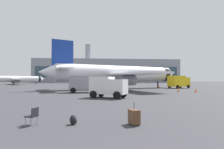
{
  "coord_description": "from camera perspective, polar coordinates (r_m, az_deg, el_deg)",
  "views": [
    {
      "loc": [
        -0.06,
        -2.13,
        2.24
      ],
      "look_at": [
        2.05,
        24.37,
        3.0
      ],
      "focal_mm": 28.63,
      "sensor_mm": 36.0,
      "label": 1
    }
  ],
  "objects": [
    {
      "name": "airplane_at_gate",
      "position": [
        42.96,
        2.09,
        0.26
      ],
      "size": [
        34.24,
        31.41,
        10.5
      ],
      "color": "white",
      "rests_on": "ground"
    },
    {
      "name": "safety_cone_near",
      "position": [
        48.23,
        14.78,
        -3.81
      ],
      "size": [
        0.44,
        0.44,
        0.73
      ],
      "color": "#F2590C",
      "rests_on": "ground"
    },
    {
      "name": "terminal_building",
      "position": [
        138.9,
        -1.55,
        1.06
      ],
      "size": [
        107.74,
        21.14,
        29.36
      ],
      "color": "gray",
      "rests_on": "ground"
    },
    {
      "name": "fuel_truck",
      "position": [
        49.17,
        20.52,
        -2.08
      ],
      "size": [
        6.44,
        4.82,
        3.2
      ],
      "color": "yellow",
      "rests_on": "ground"
    },
    {
      "name": "gate_chair",
      "position": [
        9.81,
        -23.99,
        -11.75
      ],
      "size": [
        0.61,
        0.61,
        0.86
      ],
      "color": "black",
      "rests_on": "ground"
    },
    {
      "name": "airplane_taxiing",
      "position": [
        91.52,
        -28.15,
        -1.27
      ],
      "size": [
        21.79,
        20.18,
        7.21
      ],
      "color": "white",
      "rests_on": "ground"
    },
    {
      "name": "service_truck",
      "position": [
        31.28,
        -9.25,
        -2.78
      ],
      "size": [
        4.95,
        2.84,
        2.9
      ],
      "color": "gray",
      "rests_on": "ground"
    },
    {
      "name": "safety_cone_mid",
      "position": [
        35.09,
        25.19,
        -4.54
      ],
      "size": [
        0.44,
        0.44,
        0.74
      ],
      "color": "#F2590C",
      "rests_on": "ground"
    },
    {
      "name": "safety_cone_outer",
      "position": [
        53.99,
        -4.53,
        -3.63
      ],
      "size": [
        0.44,
        0.44,
        0.72
      ],
      "color": "#F2590C",
      "rests_on": "ground"
    },
    {
      "name": "cargo_van",
      "position": [
        21.96,
        -1.3,
        -3.7
      ],
      "size": [
        4.82,
        3.92,
        2.6
      ],
      "color": "white",
      "rests_on": "ground"
    },
    {
      "name": "rolling_suitcase",
      "position": [
        9.2,
        7.06,
        -13.24
      ],
      "size": [
        0.54,
        0.72,
        1.1
      ],
      "color": "brown",
      "rests_on": "ground"
    },
    {
      "name": "traveller_backpack",
      "position": [
        9.39,
        -12.26,
        -13.97
      ],
      "size": [
        0.36,
        0.4,
        0.48
      ],
      "color": "black",
      "rests_on": "ground"
    },
    {
      "name": "safety_cone_far",
      "position": [
        35.5,
        20.43,
        -4.53
      ],
      "size": [
        0.44,
        0.44,
        0.78
      ],
      "color": "#F2590C",
      "rests_on": "ground"
    }
  ]
}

